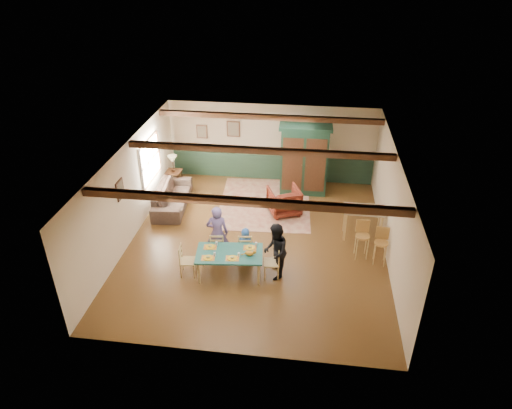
# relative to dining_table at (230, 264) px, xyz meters

# --- Properties ---
(floor) EXTENTS (8.00, 8.00, 0.00)m
(floor) POSITION_rel_dining_table_xyz_m (0.48, 1.51, -0.34)
(floor) COLOR #4D3015
(floor) RESTS_ON ground
(wall_back) EXTENTS (7.00, 0.02, 2.70)m
(wall_back) POSITION_rel_dining_table_xyz_m (0.48, 5.51, 1.01)
(wall_back) COLOR beige
(wall_back) RESTS_ON floor
(wall_left) EXTENTS (0.02, 8.00, 2.70)m
(wall_left) POSITION_rel_dining_table_xyz_m (-3.02, 1.51, 1.01)
(wall_left) COLOR beige
(wall_left) RESTS_ON floor
(wall_right) EXTENTS (0.02, 8.00, 2.70)m
(wall_right) POSITION_rel_dining_table_xyz_m (3.98, 1.51, 1.01)
(wall_right) COLOR beige
(wall_right) RESTS_ON floor
(ceiling) EXTENTS (7.00, 8.00, 0.02)m
(ceiling) POSITION_rel_dining_table_xyz_m (0.48, 1.51, 2.36)
(ceiling) COLOR white
(ceiling) RESTS_ON wall_back
(wainscot_back) EXTENTS (6.95, 0.03, 0.90)m
(wainscot_back) POSITION_rel_dining_table_xyz_m (0.48, 5.49, 0.11)
(wainscot_back) COLOR #1B3224
(wainscot_back) RESTS_ON floor
(ceiling_beam_front) EXTENTS (6.95, 0.16, 0.16)m
(ceiling_beam_front) POSITION_rel_dining_table_xyz_m (0.48, -0.79, 2.27)
(ceiling_beam_front) COLOR #311B0D
(ceiling_beam_front) RESTS_ON ceiling
(ceiling_beam_mid) EXTENTS (6.95, 0.16, 0.16)m
(ceiling_beam_mid) POSITION_rel_dining_table_xyz_m (0.48, 1.91, 2.27)
(ceiling_beam_mid) COLOR #311B0D
(ceiling_beam_mid) RESTS_ON ceiling
(ceiling_beam_back) EXTENTS (6.95, 0.16, 0.16)m
(ceiling_beam_back) POSITION_rel_dining_table_xyz_m (0.48, 4.51, 2.27)
(ceiling_beam_back) COLOR #311B0D
(ceiling_beam_back) RESTS_ON ceiling
(window_left) EXTENTS (0.06, 1.60, 1.30)m
(window_left) POSITION_rel_dining_table_xyz_m (-2.99, 3.21, 1.21)
(window_left) COLOR white
(window_left) RESTS_ON wall_left
(picture_left_wall) EXTENTS (0.04, 0.42, 0.52)m
(picture_left_wall) POSITION_rel_dining_table_xyz_m (-2.99, 0.91, 1.41)
(picture_left_wall) COLOR gray
(picture_left_wall) RESTS_ON wall_left
(picture_back_a) EXTENTS (0.45, 0.04, 0.55)m
(picture_back_a) POSITION_rel_dining_table_xyz_m (-0.82, 5.48, 1.46)
(picture_back_a) COLOR gray
(picture_back_a) RESTS_ON wall_back
(picture_back_b) EXTENTS (0.38, 0.04, 0.48)m
(picture_back_b) POSITION_rel_dining_table_xyz_m (-1.92, 5.48, 1.31)
(picture_back_b) COLOR gray
(picture_back_b) RESTS_ON wall_back
(dining_table) EXTENTS (1.71, 1.06, 0.68)m
(dining_table) POSITION_rel_dining_table_xyz_m (0.00, 0.00, 0.00)
(dining_table) COLOR #1B564F
(dining_table) RESTS_ON floor
(dining_chair_far_left) EXTENTS (0.42, 0.43, 0.86)m
(dining_chair_far_left) POSITION_rel_dining_table_xyz_m (-0.43, 0.61, 0.09)
(dining_chair_far_left) COLOR tan
(dining_chair_far_left) RESTS_ON floor
(dining_chair_far_right) EXTENTS (0.42, 0.43, 0.86)m
(dining_chair_far_right) POSITION_rel_dining_table_xyz_m (0.29, 0.68, 0.09)
(dining_chair_far_right) COLOR tan
(dining_chair_far_right) RESTS_ON floor
(dining_chair_end_left) EXTENTS (0.43, 0.42, 0.86)m
(dining_chair_end_left) POSITION_rel_dining_table_xyz_m (-1.03, -0.11, 0.09)
(dining_chair_end_left) COLOR tan
(dining_chair_end_left) RESTS_ON floor
(dining_chair_end_right) EXTENTS (0.43, 0.42, 0.86)m
(dining_chair_end_right) POSITION_rel_dining_table_xyz_m (1.03, 0.11, 0.09)
(dining_chair_end_right) COLOR tan
(dining_chair_end_right) RESTS_ON floor
(person_man) EXTENTS (0.60, 0.43, 1.56)m
(person_man) POSITION_rel_dining_table_xyz_m (-0.43, 0.68, 0.44)
(person_man) COLOR #614F88
(person_man) RESTS_ON floor
(person_woman) EXTENTS (0.64, 0.78, 1.49)m
(person_woman) POSITION_rel_dining_table_xyz_m (1.12, 0.11, 0.41)
(person_woman) COLOR black
(person_woman) RESTS_ON floor
(person_child) EXTENTS (0.47, 0.33, 0.91)m
(person_child) POSITION_rel_dining_table_xyz_m (0.29, 0.76, 0.12)
(person_child) COLOR #2958A5
(person_child) RESTS_ON floor
(cat) EXTENTS (0.34, 0.16, 0.16)m
(cat) POSITION_rel_dining_table_xyz_m (0.50, -0.04, 0.42)
(cat) COLOR orange
(cat) RESTS_ON dining_table
(place_setting_near_left) EXTENTS (0.39, 0.31, 0.11)m
(place_setting_near_left) POSITION_rel_dining_table_xyz_m (-0.47, -0.28, 0.39)
(place_setting_near_left) COLOR gold
(place_setting_near_left) RESTS_ON dining_table
(place_setting_near_center) EXTENTS (0.39, 0.31, 0.11)m
(place_setting_near_center) POSITION_rel_dining_table_xyz_m (0.11, -0.22, 0.39)
(place_setting_near_center) COLOR gold
(place_setting_near_center) RESTS_ON dining_table
(place_setting_far_left) EXTENTS (0.39, 0.31, 0.11)m
(place_setting_far_left) POSITION_rel_dining_table_xyz_m (-0.52, 0.17, 0.39)
(place_setting_far_left) COLOR gold
(place_setting_far_left) RESTS_ON dining_table
(place_setting_far_right) EXTENTS (0.39, 0.31, 0.11)m
(place_setting_far_right) POSITION_rel_dining_table_xyz_m (0.47, 0.28, 0.39)
(place_setting_far_right) COLOR gold
(place_setting_far_right) RESTS_ON dining_table
(area_rug) EXTENTS (3.03, 3.53, 0.01)m
(area_rug) POSITION_rel_dining_table_xyz_m (0.46, 3.72, -0.33)
(area_rug) COLOR beige
(area_rug) RESTS_ON floor
(armoire) EXTENTS (1.67, 0.70, 2.34)m
(armoire) POSITION_rel_dining_table_xyz_m (1.62, 4.65, 0.83)
(armoire) COLOR black
(armoire) RESTS_ON floor
(armchair) EXTENTS (1.18, 1.19, 0.84)m
(armchair) POSITION_rel_dining_table_xyz_m (1.11, 3.22, 0.08)
(armchair) COLOR #45130D
(armchair) RESTS_ON floor
(sofa) EXTENTS (1.11, 2.38, 0.67)m
(sofa) POSITION_rel_dining_table_xyz_m (-2.41, 3.18, -0.00)
(sofa) COLOR #3D2E26
(sofa) RESTS_ON floor
(end_table) EXTENTS (0.51, 0.51, 0.61)m
(end_table) POSITION_rel_dining_table_xyz_m (-2.71, 4.43, -0.03)
(end_table) COLOR #311B0D
(end_table) RESTS_ON floor
(table_lamp) EXTENTS (0.32, 0.32, 0.56)m
(table_lamp) POSITION_rel_dining_table_xyz_m (-2.71, 4.43, 0.55)
(table_lamp) COLOR beige
(table_lamp) RESTS_ON end_table
(counter_table) EXTENTS (1.12, 0.67, 0.92)m
(counter_table) POSITION_rel_dining_table_xyz_m (3.38, 2.16, 0.12)
(counter_table) COLOR #C4B699
(counter_table) RESTS_ON floor
(bar_stool_left) EXTENTS (0.40, 0.43, 1.05)m
(bar_stool_left) POSITION_rel_dining_table_xyz_m (3.30, 1.21, 0.18)
(bar_stool_left) COLOR tan
(bar_stool_left) RESTS_ON floor
(bar_stool_right) EXTENTS (0.40, 0.43, 1.00)m
(bar_stool_right) POSITION_rel_dining_table_xyz_m (3.76, 1.00, 0.16)
(bar_stool_right) COLOR tan
(bar_stool_right) RESTS_ON floor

